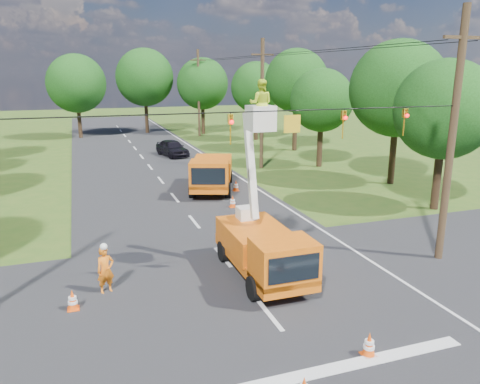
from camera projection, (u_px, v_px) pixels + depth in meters
name	position (u px, v px, depth m)	size (l,w,h in m)	color
ground	(161.00, 181.00, 33.28)	(140.00, 140.00, 0.00)	#315519
road_main	(161.00, 181.00, 33.28)	(12.00, 100.00, 0.06)	black
road_cross	(247.00, 289.00, 16.82)	(56.00, 10.00, 0.07)	black
stop_bar	(316.00, 374.00, 12.07)	(9.00, 0.45, 0.02)	silver
edge_line	(235.00, 175.00, 35.06)	(0.12, 90.00, 0.02)	silver
bucket_truck	(263.00, 238.00, 17.38)	(2.30, 5.67, 7.32)	orange
second_truck	(212.00, 173.00, 30.18)	(4.28, 6.70, 2.36)	orange
ground_worker	(105.00, 270.00, 16.31)	(0.62, 0.41, 1.70)	#DF4A12
distant_car	(172.00, 148.00, 42.73)	(1.79, 4.45, 1.52)	black
traffic_cone_1	(369.00, 345.00, 12.75)	(0.38, 0.38, 0.71)	#F24E0C
traffic_cone_2	(227.00, 225.00, 22.65)	(0.38, 0.38, 0.71)	#F24E0C
traffic_cone_3	(233.00, 202.00, 26.69)	(0.38, 0.38, 0.71)	#F24E0C
traffic_cone_4	(73.00, 300.00, 15.21)	(0.38, 0.38, 0.71)	#F24E0C
traffic_cone_7	(236.00, 186.00, 30.34)	(0.38, 0.38, 0.71)	#F24E0C
pole_right_near	(452.00, 137.00, 18.24)	(1.80, 0.30, 10.00)	#4C3823
pole_right_mid	(262.00, 104.00, 36.53)	(1.80, 0.30, 10.00)	#4C3823
pole_right_far	(199.00, 93.00, 54.81)	(1.80, 0.30, 10.00)	#4C3823
signal_span	(309.00, 122.00, 16.05)	(18.00, 0.29, 1.07)	black
tree_right_a	(444.00, 110.00, 25.20)	(5.40, 5.40, 8.28)	#382616
tree_right_b	(398.00, 89.00, 30.95)	(6.40, 6.40, 9.65)	#382616
tree_right_c	(322.00, 100.00, 37.05)	(5.00, 5.00, 7.83)	#382616
tree_right_d	(296.00, 81.00, 44.53)	(6.00, 6.00, 9.70)	#382616
tree_right_e	(256.00, 87.00, 51.75)	(5.60, 5.60, 8.63)	#382616
tree_far_a	(76.00, 84.00, 52.99)	(6.60, 6.60, 9.50)	#382616
tree_far_b	(145.00, 77.00, 57.20)	(7.00, 7.00, 10.32)	#382616
tree_far_c	(202.00, 84.00, 56.71)	(6.20, 6.20, 9.18)	#382616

